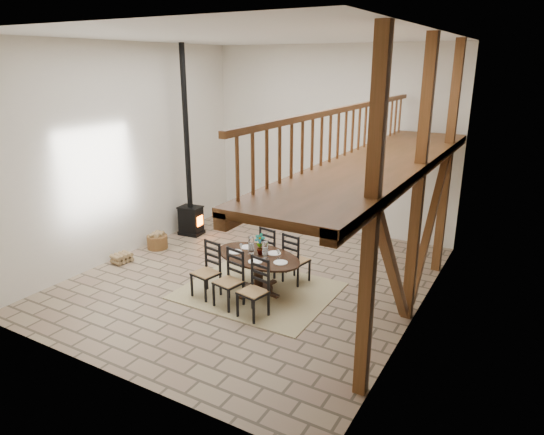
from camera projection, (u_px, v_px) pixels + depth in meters
The scene contains 7 objects.
ground at pixel (253, 278), 10.67m from camera, with size 8.00×8.00×0.00m, color gray.
room_shell at pixel (305, 146), 9.18m from camera, with size 7.02×8.02×5.01m.
rug at pixel (258, 291), 10.05m from camera, with size 3.00×2.50×0.02m, color tan.
dining_table at pixel (254, 274), 9.84m from camera, with size 2.13×2.39×1.25m.
wood_stove at pixel (190, 194), 13.05m from camera, with size 0.65×0.53×5.00m.
log_basket at pixel (157, 241), 12.33m from camera, with size 0.52×0.52×0.43m.
log_stack at pixel (122, 258), 11.47m from camera, with size 0.39×0.49×0.22m.
Camera 1 is at (5.21, -8.25, 4.53)m, focal length 32.00 mm.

